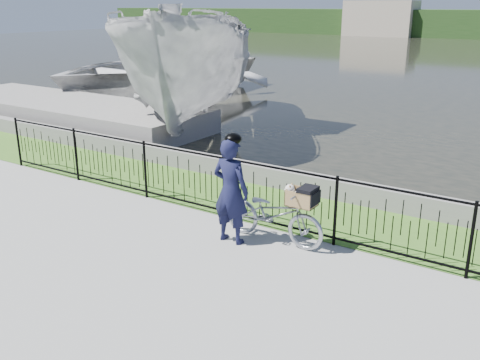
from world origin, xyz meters
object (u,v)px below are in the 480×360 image
Objects in this scene: dock at (68,111)px; boat_near at (193,64)px; bicycle_rig at (274,214)px; cyclist at (231,189)px; boat_far at (155,70)px.

dock is 4.56m from boat_near.
bicycle_rig is 0.18× the size of boat_near.
boat_near is at bearing 20.63° from dock.
boat_near is (-5.56, 6.18, 1.07)m from cyclist.
cyclist is at bearing -43.70° from boat_far.
boat_near is (3.99, 1.50, 1.60)m from dock.
dock is at bearing -159.37° from boat_near.
bicycle_rig is at bearing -43.42° from boat_near.
boat_far is at bearing 138.83° from bicycle_rig.
cyclist reaches higher than bicycle_rig.
cyclist is at bearing -26.10° from dock.
dock is at bearing -76.97° from boat_far.
cyclist is (-0.58, -0.38, 0.41)m from bicycle_rig.
bicycle_rig reaches higher than dock.
bicycle_rig is 0.80m from cyclist.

